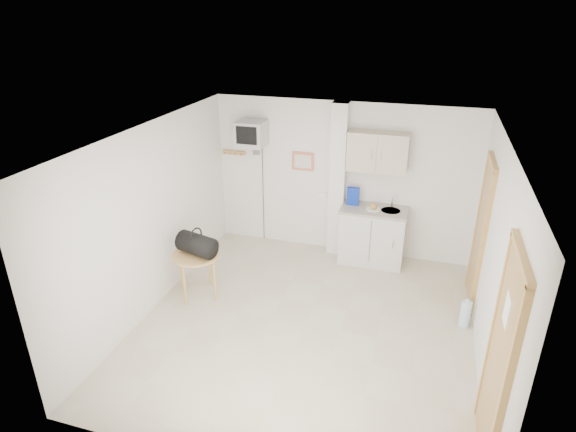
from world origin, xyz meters
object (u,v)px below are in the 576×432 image
(round_table, at_px, (196,259))
(water_bottle, at_px, (465,314))
(crt_television, at_px, (251,134))
(duffel_bag, at_px, (197,244))

(round_table, height_order, water_bottle, round_table)
(crt_television, xyz_separation_m, duffel_bag, (-0.18, -1.75, -1.13))
(round_table, relative_size, water_bottle, 1.65)
(crt_television, xyz_separation_m, round_table, (-0.20, -1.76, -1.36))
(water_bottle, bearing_deg, duffel_bag, -174.92)
(crt_television, height_order, round_table, crt_television)
(crt_television, bearing_deg, round_table, -96.50)
(duffel_bag, bearing_deg, water_bottle, 21.07)
(round_table, bearing_deg, duffel_bag, 12.29)
(crt_television, bearing_deg, duffel_bag, -95.74)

